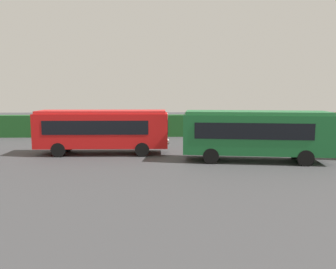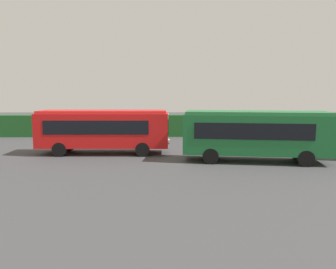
# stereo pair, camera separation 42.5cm
# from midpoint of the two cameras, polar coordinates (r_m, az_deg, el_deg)

# --- Properties ---
(ground_plane) EXTENTS (101.44, 101.44, 0.00)m
(ground_plane) POSITION_cam_midpoint_polar(r_m,az_deg,el_deg) (22.32, 4.47, -4.22)
(ground_plane) COLOR #424244
(bus_red) EXTENTS (9.54, 2.63, 3.18)m
(bus_red) POSITION_cam_midpoint_polar(r_m,az_deg,el_deg) (24.19, -10.66, 0.98)
(bus_red) COLOR red
(bus_red) RESTS_ON ground_plane
(bus_green) EXTENTS (9.55, 3.79, 3.27)m
(bus_green) POSITION_cam_midpoint_polar(r_m,az_deg,el_deg) (21.84, 15.60, 0.27)
(bus_green) COLOR #19602D
(bus_green) RESTS_ON ground_plane
(person_left) EXTENTS (0.39, 0.55, 1.93)m
(person_left) POSITION_cam_midpoint_polar(r_m,az_deg,el_deg) (27.39, -7.68, 0.08)
(person_left) COLOR black
(person_left) RESTS_ON ground_plane
(hedge_row) EXTENTS (62.72, 1.23, 2.17)m
(hedge_row) POSITION_cam_midpoint_polar(r_m,az_deg,el_deg) (33.41, 2.64, 1.57)
(hedge_row) COLOR #1E5322
(hedge_row) RESTS_ON ground_plane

